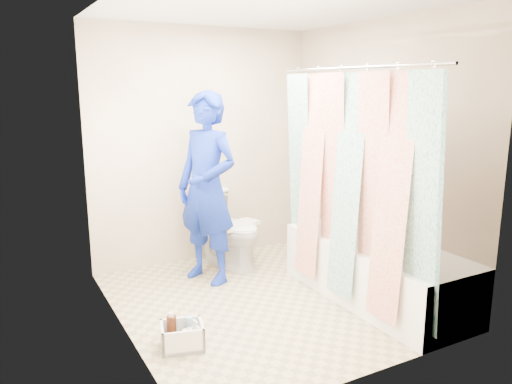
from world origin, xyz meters
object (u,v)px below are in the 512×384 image
toilet (229,229)px  cleaning_caddy (184,337)px  bathtub (376,269)px  plumber (207,188)px

toilet → cleaning_caddy: toilet is taller
toilet → cleaning_caddy: bearing=-145.2°
bathtub → plumber: plumber is taller
plumber → cleaning_caddy: (-0.66, -1.09, -0.81)m
cleaning_caddy → plumber: bearing=73.6°
toilet → cleaning_caddy: (-1.00, -1.35, -0.30)m
plumber → cleaning_caddy: plumber is taller
bathtub → plumber: bearing=134.6°
bathtub → toilet: bearing=118.8°
plumber → bathtub: bearing=18.9°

